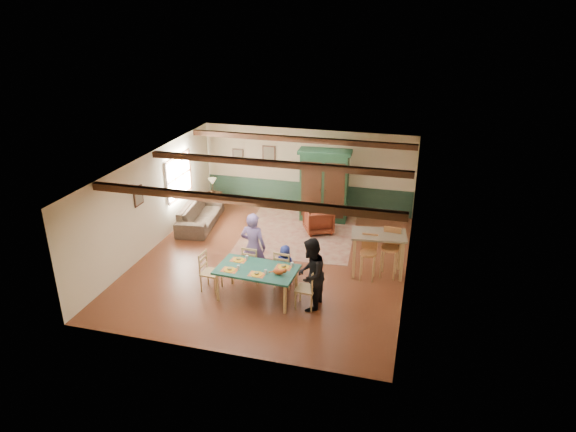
% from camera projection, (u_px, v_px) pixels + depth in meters
% --- Properties ---
extents(floor, '(8.00, 8.00, 0.00)m').
position_uv_depth(floor, '(273.00, 261.00, 13.80)').
color(floor, '#552617').
rests_on(floor, ground).
extents(wall_back, '(7.00, 0.02, 2.70)m').
position_uv_depth(wall_back, '(307.00, 170.00, 16.84)').
color(wall_back, beige).
rests_on(wall_back, floor).
extents(wall_left, '(0.02, 8.00, 2.70)m').
position_uv_depth(wall_left, '(150.00, 202.00, 14.13)').
color(wall_left, beige).
rests_on(wall_left, floor).
extents(wall_right, '(0.02, 8.00, 2.70)m').
position_uv_depth(wall_right, '(410.00, 229.00, 12.44)').
color(wall_right, beige).
rests_on(wall_right, floor).
extents(ceiling, '(7.00, 8.00, 0.02)m').
position_uv_depth(ceiling, '(271.00, 165.00, 12.76)').
color(ceiling, white).
rests_on(ceiling, wall_back).
extents(wainscot_back, '(6.95, 0.03, 0.90)m').
position_uv_depth(wainscot_back, '(307.00, 196.00, 17.17)').
color(wainscot_back, '#1D3527').
rests_on(wainscot_back, floor).
extents(ceiling_beam_front, '(6.95, 0.16, 0.16)m').
position_uv_depth(ceiling_beam_front, '(239.00, 200.00, 10.75)').
color(ceiling_beam_front, black).
rests_on(ceiling_beam_front, ceiling).
extents(ceiling_beam_mid, '(6.95, 0.16, 0.16)m').
position_uv_depth(ceiling_beam_mid, '(276.00, 164.00, 13.15)').
color(ceiling_beam_mid, black).
rests_on(ceiling_beam_mid, ceiling).
extents(ceiling_beam_back, '(6.95, 0.16, 0.16)m').
position_uv_depth(ceiling_beam_back, '(300.00, 139.00, 15.46)').
color(ceiling_beam_back, black).
rests_on(ceiling_beam_back, ceiling).
extents(window_left, '(0.06, 1.60, 1.30)m').
position_uv_depth(window_left, '(179.00, 176.00, 15.56)').
color(window_left, white).
rests_on(window_left, wall_left).
extents(picture_left_wall, '(0.04, 0.42, 0.52)m').
position_uv_depth(picture_left_wall, '(138.00, 196.00, 13.43)').
color(picture_left_wall, gray).
rests_on(picture_left_wall, wall_left).
extents(picture_back_a, '(0.45, 0.04, 0.55)m').
position_uv_depth(picture_back_a, '(269.00, 154.00, 16.96)').
color(picture_back_a, gray).
rests_on(picture_back_a, wall_back).
extents(picture_back_b, '(0.38, 0.04, 0.48)m').
position_uv_depth(picture_back_b, '(238.00, 156.00, 17.28)').
color(picture_back_b, gray).
rests_on(picture_back_b, wall_back).
extents(dining_table, '(1.91, 1.13, 0.77)m').
position_uv_depth(dining_table, '(257.00, 283.00, 11.95)').
color(dining_table, '#1A5344').
rests_on(dining_table, floor).
extents(dining_chair_far_left, '(0.46, 0.48, 0.98)m').
position_uv_depth(dining_chair_far_left, '(253.00, 263.00, 12.68)').
color(dining_chair_far_left, tan).
rests_on(dining_chair_far_left, floor).
extents(dining_chair_far_right, '(0.46, 0.48, 0.98)m').
position_uv_depth(dining_chair_far_right, '(284.00, 268.00, 12.44)').
color(dining_chair_far_right, tan).
rests_on(dining_chair_far_right, floor).
extents(dining_chair_end_left, '(0.48, 0.46, 0.98)m').
position_uv_depth(dining_chair_end_left, '(211.00, 272.00, 12.26)').
color(dining_chair_end_left, tan).
rests_on(dining_chair_end_left, floor).
extents(dining_chair_end_right, '(0.48, 0.46, 0.98)m').
position_uv_depth(dining_chair_end_right, '(306.00, 288.00, 11.57)').
color(dining_chair_end_right, tan).
rests_on(dining_chair_end_right, floor).
extents(person_man, '(0.67, 0.46, 1.78)m').
position_uv_depth(person_man, '(253.00, 247.00, 12.60)').
color(person_man, '#6F5999').
rests_on(person_man, floor).
extents(person_woman, '(0.69, 0.86, 1.70)m').
position_uv_depth(person_woman, '(311.00, 274.00, 11.40)').
color(person_woman, black).
rests_on(person_woman, floor).
extents(person_child, '(0.52, 0.36, 1.03)m').
position_uv_depth(person_child, '(285.00, 265.00, 12.50)').
color(person_child, navy).
rests_on(person_child, floor).
extents(cat, '(0.38, 0.16, 0.19)m').
position_uv_depth(cat, '(278.00, 271.00, 11.51)').
color(cat, '#DD5B27').
rests_on(cat, dining_table).
extents(place_setting_near_left, '(0.43, 0.33, 0.11)m').
position_uv_depth(place_setting_near_left, '(230.00, 268.00, 11.72)').
color(place_setting_near_left, gold).
rests_on(place_setting_near_left, dining_table).
extents(place_setting_near_center, '(0.43, 0.33, 0.11)m').
position_uv_depth(place_setting_near_center, '(257.00, 273.00, 11.53)').
color(place_setting_near_center, gold).
rests_on(place_setting_near_center, dining_table).
extents(place_setting_far_left, '(0.43, 0.33, 0.11)m').
position_uv_depth(place_setting_far_left, '(238.00, 258.00, 12.17)').
color(place_setting_far_left, gold).
rests_on(place_setting_far_left, dining_table).
extents(place_setting_far_right, '(0.43, 0.33, 0.11)m').
position_uv_depth(place_setting_far_right, '(284.00, 265.00, 11.84)').
color(place_setting_far_right, gold).
rests_on(place_setting_far_right, dining_table).
extents(area_rug, '(3.53, 4.10, 0.01)m').
position_uv_depth(area_rug, '(299.00, 231.00, 15.58)').
color(area_rug, tan).
rests_on(area_rug, floor).
extents(armoire, '(1.65, 0.73, 2.29)m').
position_uv_depth(armoire, '(324.00, 186.00, 16.00)').
color(armoire, '#163923').
rests_on(armoire, floor).
extents(armchair, '(1.08, 1.09, 0.75)m').
position_uv_depth(armchair, '(318.00, 220.00, 15.42)').
color(armchair, '#41140D').
rests_on(armchair, floor).
extents(sofa, '(1.24, 2.48, 0.69)m').
position_uv_depth(sofa, '(200.00, 214.00, 15.92)').
color(sofa, '#3E3227').
rests_on(sofa, floor).
extents(end_table, '(0.51, 0.51, 0.56)m').
position_uv_depth(end_table, '(213.00, 201.00, 17.22)').
color(end_table, black).
rests_on(end_table, floor).
extents(table_lamp, '(0.32, 0.32, 0.51)m').
position_uv_depth(table_lamp, '(213.00, 186.00, 17.01)').
color(table_lamp, '#CABE83').
rests_on(table_lamp, end_table).
extents(counter_table, '(1.45, 0.96, 1.13)m').
position_uv_depth(counter_table, '(378.00, 254.00, 12.96)').
color(counter_table, tan).
rests_on(counter_table, floor).
extents(bar_stool_left, '(0.41, 0.45, 1.17)m').
position_uv_depth(bar_stool_left, '(368.00, 258.00, 12.71)').
color(bar_stool_left, tan).
rests_on(bar_stool_left, floor).
extents(bar_stool_right, '(0.49, 0.54, 1.27)m').
position_uv_depth(bar_stool_right, '(389.00, 253.00, 12.82)').
color(bar_stool_right, tan).
rests_on(bar_stool_right, floor).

